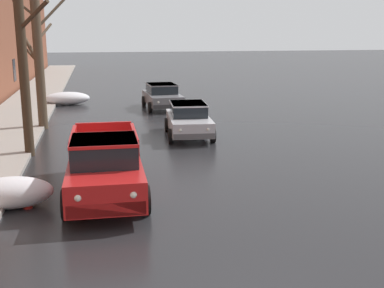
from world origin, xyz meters
TOP-DOWN VIEW (x-y plane):
  - left_sidewalk_slab at (-6.23, 18.00)m, footprint 3.18×80.00m
  - snow_bank_near_corner_left at (-4.56, 6.35)m, footprint 2.11×1.07m
  - snow_bank_mid_block_left at (-3.98, 24.23)m, footprint 2.69×1.33m
  - bare_tree_second_along_sidewalk at (-4.68, 11.80)m, footprint 1.73×3.05m
  - bare_tree_mid_block at (-4.72, 16.88)m, footprint 3.00×1.56m
  - pickup_truck_red_approaching_near_lane at (-2.11, 6.74)m, footprint 2.17×5.30m
  - sedan_silver_parked_kerbside_close at (1.55, 13.88)m, footprint 2.12×4.08m
  - sedan_grey_parked_kerbside_mid at (1.49, 21.58)m, footprint 2.12×4.11m
  - fire_hydrant at (-4.09, 6.24)m, footprint 0.42×0.22m

SIDE VIEW (x-z plane):
  - left_sidewalk_slab at x=-6.23m, z-range 0.00..0.14m
  - fire_hydrant at x=-4.09m, z-range 0.00..0.71m
  - snow_bank_near_corner_left at x=-4.56m, z-range -0.02..0.78m
  - snow_bank_mid_block_left at x=-3.98m, z-range -0.01..0.77m
  - sedan_silver_parked_kerbside_close at x=1.55m, z-range 0.04..1.46m
  - sedan_grey_parked_kerbside_mid at x=1.49m, z-range 0.04..1.46m
  - pickup_truck_red_approaching_near_lane at x=-2.11m, z-range 0.00..1.76m
  - bare_tree_mid_block at x=-4.72m, z-range -0.16..6.26m
  - bare_tree_second_along_sidewalk at x=-4.68m, z-range 0.18..7.40m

